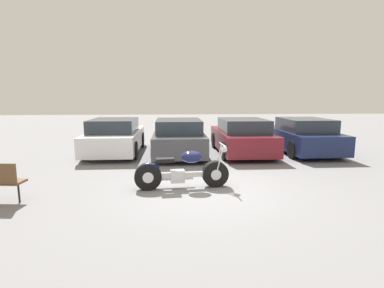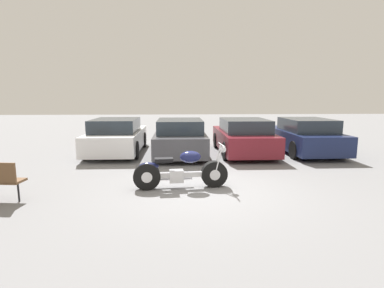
{
  "view_description": "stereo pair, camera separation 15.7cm",
  "coord_description": "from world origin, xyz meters",
  "px_view_note": "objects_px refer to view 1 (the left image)",
  "views": [
    {
      "loc": [
        -0.73,
        -6.99,
        2.23
      ],
      "look_at": [
        -0.15,
        1.62,
        0.85
      ],
      "focal_mm": 28.0,
      "sensor_mm": 36.0,
      "label": 1
    },
    {
      "loc": [
        -0.58,
        -7.0,
        2.23
      ],
      "look_at": [
        -0.15,
        1.62,
        0.85
      ],
      "focal_mm": 28.0,
      "sensor_mm": 36.0,
      "label": 2
    }
  ],
  "objects_px": {
    "motorcycle": "(181,171)",
    "parked_car_dark_grey": "(179,138)",
    "parked_car_navy": "(302,136)",
    "parked_car_white": "(115,137)",
    "parked_car_maroon": "(242,137)"
  },
  "relations": [
    {
      "from": "parked_car_maroon",
      "to": "parked_car_navy",
      "type": "distance_m",
      "value": 2.48
    },
    {
      "from": "parked_car_navy",
      "to": "motorcycle",
      "type": "bearing_deg",
      "value": -138.21
    },
    {
      "from": "parked_car_white",
      "to": "parked_car_dark_grey",
      "type": "xyz_separation_m",
      "value": [
        2.48,
        -0.41,
        0.0
      ]
    },
    {
      "from": "parked_car_navy",
      "to": "parked_car_white",
      "type": "bearing_deg",
      "value": 178.08
    },
    {
      "from": "motorcycle",
      "to": "parked_car_maroon",
      "type": "xyz_separation_m",
      "value": [
        2.52,
        4.39,
        0.22
      ]
    },
    {
      "from": "parked_car_white",
      "to": "parked_car_navy",
      "type": "xyz_separation_m",
      "value": [
        7.44,
        -0.25,
        0.0
      ]
    },
    {
      "from": "motorcycle",
      "to": "parked_car_dark_grey",
      "type": "distance_m",
      "value": 4.31
    },
    {
      "from": "parked_car_white",
      "to": "motorcycle",
      "type": "bearing_deg",
      "value": -62.63
    },
    {
      "from": "parked_car_dark_grey",
      "to": "parked_car_navy",
      "type": "xyz_separation_m",
      "value": [
        4.96,
        0.16,
        0.0
      ]
    },
    {
      "from": "motorcycle",
      "to": "parked_car_white",
      "type": "relative_size",
      "value": 0.55
    },
    {
      "from": "parked_car_navy",
      "to": "parked_car_maroon",
      "type": "bearing_deg",
      "value": -178.2
    },
    {
      "from": "motorcycle",
      "to": "parked_car_white",
      "type": "distance_m",
      "value": 5.31
    },
    {
      "from": "parked_car_dark_grey",
      "to": "parked_car_maroon",
      "type": "xyz_separation_m",
      "value": [
        2.48,
        0.08,
        0.0
      ]
    },
    {
      "from": "parked_car_dark_grey",
      "to": "parked_car_navy",
      "type": "distance_m",
      "value": 4.96
    },
    {
      "from": "motorcycle",
      "to": "parked_car_maroon",
      "type": "distance_m",
      "value": 5.06
    }
  ]
}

